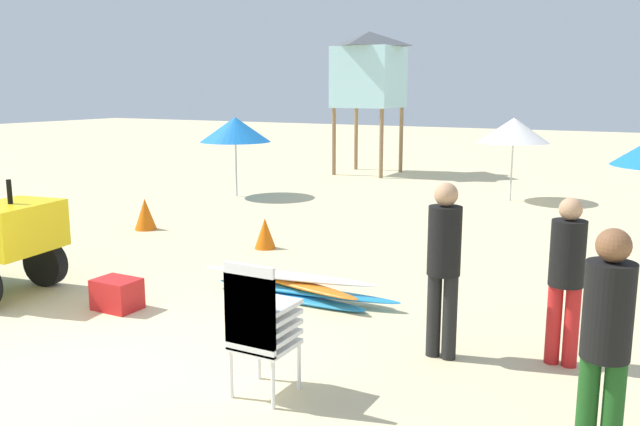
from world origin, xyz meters
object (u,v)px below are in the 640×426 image
(beach_umbrella_mid, at_px, (235,129))
(traffic_cone_near, at_px, (145,214))
(lifeguard_near_right, at_px, (606,336))
(lifeguard_near_center, at_px, (566,271))
(beach_umbrella_left, at_px, (514,130))
(cooler_box, at_px, (117,294))
(surfboard_pile, at_px, (295,286))
(stacked_plastic_chairs, at_px, (258,319))
(traffic_cone_far, at_px, (265,233))
(lifeguard_tower, at_px, (369,70))
(lifeguard_near_left, at_px, (444,258))

(beach_umbrella_mid, bearing_deg, traffic_cone_near, -78.88)
(beach_umbrella_mid, bearing_deg, lifeguard_near_right, -43.09)
(lifeguard_near_center, relative_size, lifeguard_near_right, 0.94)
(beach_umbrella_left, distance_m, cooler_box, 10.48)
(surfboard_pile, bearing_deg, stacked_plastic_chairs, -65.78)
(beach_umbrella_left, xyz_separation_m, traffic_cone_far, (-2.48, -6.70, -1.40))
(lifeguard_near_center, bearing_deg, traffic_cone_near, 160.62)
(beach_umbrella_mid, relative_size, traffic_cone_far, 3.79)
(stacked_plastic_chairs, xyz_separation_m, beach_umbrella_left, (-0.42, 11.22, 0.95))
(beach_umbrella_mid, bearing_deg, lifeguard_tower, 79.86)
(cooler_box, bearing_deg, beach_umbrella_left, 76.94)
(lifeguard_near_right, height_order, lifeguard_tower, lifeguard_tower)
(traffic_cone_near, distance_m, cooler_box, 4.62)
(lifeguard_near_left, bearing_deg, lifeguard_near_right, -41.73)
(lifeguard_near_center, distance_m, traffic_cone_far, 5.69)
(lifeguard_near_left, bearing_deg, traffic_cone_far, 143.51)
(beach_umbrella_mid, height_order, cooler_box, beach_umbrella_mid)
(lifeguard_near_right, xyz_separation_m, lifeguard_tower, (-8.12, 14.07, 2.17))
(lifeguard_near_right, bearing_deg, lifeguard_near_left, 138.27)
(lifeguard_tower, xyz_separation_m, beach_umbrella_mid, (-0.99, -5.55, -1.53))
(lifeguard_near_left, bearing_deg, surfboard_pile, 158.12)
(traffic_cone_far, bearing_deg, beach_umbrella_mid, 130.46)
(stacked_plastic_chairs, bearing_deg, surfboard_pile, 114.22)
(lifeguard_near_left, relative_size, beach_umbrella_left, 0.89)
(lifeguard_tower, bearing_deg, traffic_cone_near, -91.23)
(beach_umbrella_left, bearing_deg, lifeguard_tower, 149.04)
(lifeguard_near_center, bearing_deg, surfboard_pile, 171.18)
(stacked_plastic_chairs, relative_size, traffic_cone_near, 2.05)
(stacked_plastic_chairs, height_order, beach_umbrella_mid, beach_umbrella_mid)
(lifeguard_near_right, xyz_separation_m, traffic_cone_far, (-5.54, 4.34, -0.73))
(lifeguard_near_center, height_order, beach_umbrella_left, beach_umbrella_left)
(lifeguard_near_center, height_order, cooler_box, lifeguard_near_center)
(stacked_plastic_chairs, distance_m, lifeguard_near_left, 1.93)
(stacked_plastic_chairs, relative_size, surfboard_pile, 0.44)
(stacked_plastic_chairs, xyz_separation_m, beach_umbrella_mid, (-6.47, 8.70, 0.93))
(lifeguard_near_left, relative_size, lifeguard_near_right, 1.01)
(surfboard_pile, xyz_separation_m, traffic_cone_far, (-1.80, 2.07, 0.09))
(stacked_plastic_chairs, height_order, lifeguard_tower, lifeguard_tower)
(cooler_box, bearing_deg, surfboard_pile, 38.84)
(stacked_plastic_chairs, relative_size, lifeguard_near_left, 0.69)
(lifeguard_near_left, xyz_separation_m, traffic_cone_far, (-3.98, 2.94, -0.74))
(surfboard_pile, height_order, beach_umbrella_left, beach_umbrella_left)
(surfboard_pile, height_order, beach_umbrella_mid, beach_umbrella_mid)
(lifeguard_near_right, bearing_deg, beach_umbrella_left, 105.52)
(traffic_cone_near, bearing_deg, beach_umbrella_left, 51.12)
(surfboard_pile, distance_m, beach_umbrella_mid, 8.37)
(lifeguard_tower, bearing_deg, lifeguard_near_center, -58.25)
(lifeguard_tower, distance_m, traffic_cone_near, 9.98)
(stacked_plastic_chairs, height_order, lifeguard_near_right, lifeguard_near_right)
(stacked_plastic_chairs, height_order, beach_umbrella_left, beach_umbrella_left)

